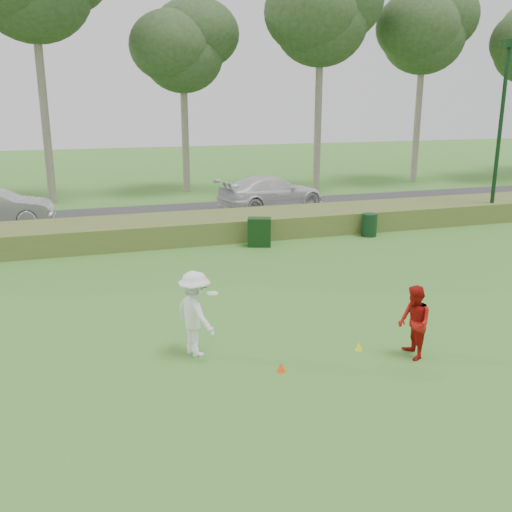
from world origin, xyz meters
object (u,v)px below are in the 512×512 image
object	(u,v)px
cone_yellow	(359,346)
car_right	(271,193)
utility_cabinet	(259,232)
player_white	(195,314)
player_red	(414,322)
lamp_post	(503,100)
trash_bin	(369,225)
cone_orange	(281,367)

from	to	relation	value
cone_yellow	car_right	size ratio (longest dim) A/B	0.03
cone_yellow	utility_cabinet	distance (m)	10.02
player_white	player_red	bearing A→B (deg)	-130.81
player_white	player_red	size ratio (longest dim) A/B	1.18
player_white	cone_yellow	bearing A→B (deg)	-125.79
lamp_post	utility_cabinet	xyz separation A→B (m)	(-11.97, -1.12, -5.02)
trash_bin	cone_yellow	bearing A→B (deg)	-119.77
player_red	car_right	world-z (taller)	car_right
cone_yellow	trash_bin	bearing A→B (deg)	60.23
player_red	trash_bin	size ratio (longest dim) A/B	1.73
player_red	cone_orange	world-z (taller)	player_red
cone_orange	car_right	bearing A→B (deg)	71.33
trash_bin	car_right	bearing A→B (deg)	105.76
lamp_post	trash_bin	distance (m)	8.71
trash_bin	car_right	distance (m)	7.24
player_red	cone_yellow	world-z (taller)	player_red
player_red	car_right	distance (m)	18.06
player_red	cone_orange	distance (m)	3.16
player_white	car_right	xyz separation A→B (m)	(7.49, 16.19, -0.08)
cone_orange	utility_cabinet	distance (m)	10.86
utility_cabinet	lamp_post	bearing A→B (deg)	24.94
cone_yellow	trash_bin	xyz separation A→B (m)	(5.82, 10.18, 0.38)
player_red	utility_cabinet	world-z (taller)	player_red
car_right	lamp_post	bearing A→B (deg)	-137.68
lamp_post	utility_cabinet	size ratio (longest dim) A/B	7.19
cone_orange	trash_bin	world-z (taller)	trash_bin
player_red	trash_bin	world-z (taller)	player_red
cone_orange	utility_cabinet	xyz separation A→B (m)	(2.93, 10.44, 0.46)
utility_cabinet	car_right	distance (m)	7.78
player_red	utility_cabinet	size ratio (longest dim) A/B	1.47
trash_bin	car_right	size ratio (longest dim) A/B	0.17
utility_cabinet	cone_yellow	bearing A→B (deg)	-75.20
player_red	car_right	bearing A→B (deg)	-179.84
utility_cabinet	player_white	bearing A→B (deg)	-96.75
lamp_post	trash_bin	world-z (taller)	lamp_post
player_white	cone_yellow	xyz separation A→B (m)	(3.64, -0.94, -0.89)
utility_cabinet	car_right	size ratio (longest dim) A/B	0.19
player_red	cone_yellow	xyz separation A→B (m)	(-0.97, 0.70, -0.74)
player_white	cone_yellow	distance (m)	3.86
cone_orange	player_red	bearing A→B (deg)	-4.25
cone_orange	cone_yellow	distance (m)	2.14
lamp_post	cone_yellow	distance (m)	17.81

